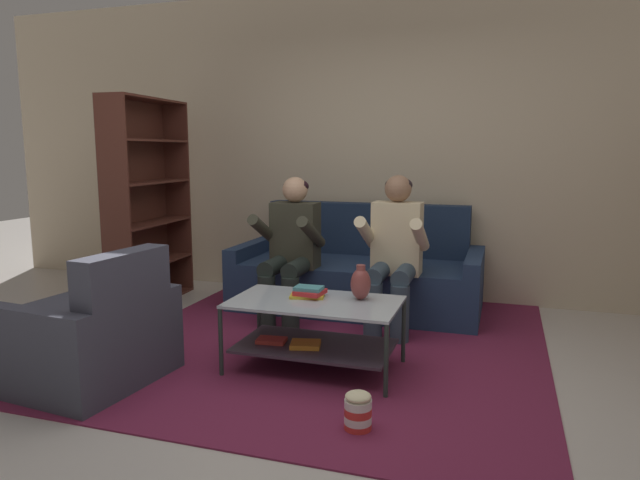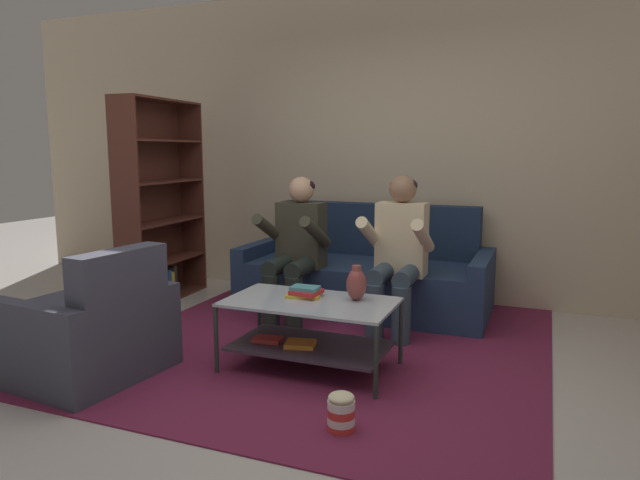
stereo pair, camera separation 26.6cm
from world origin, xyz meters
TOP-DOWN VIEW (x-y plane):
  - ground at (0.00, 0.00)m, footprint 16.80×16.80m
  - back_partition at (0.00, 2.46)m, footprint 8.40×0.12m
  - couch at (-0.04, 1.90)m, footprint 2.15×0.95m
  - person_seated_left at (-0.47, 1.34)m, footprint 0.50×0.58m
  - person_seated_right at (0.39, 1.34)m, footprint 0.50×0.58m
  - coffee_table at (0.06, 0.37)m, footprint 1.07×0.61m
  - area_rug at (0.01, 1.01)m, footprint 3.01×3.47m
  - vase at (0.33, 0.50)m, footprint 0.13×0.13m
  - book_stack at (0.00, 0.44)m, footprint 0.24×0.19m
  - bookshelf at (-1.94, 1.44)m, footprint 0.34×1.07m
  - armchair at (-1.19, -0.23)m, footprint 0.92×0.94m
  - popcorn_tub at (0.53, -0.33)m, footprint 0.14×0.14m

SIDE VIEW (x-z plane):
  - ground at x=0.00m, z-range 0.00..0.00m
  - area_rug at x=0.01m, z-range 0.00..0.01m
  - popcorn_tub at x=0.53m, z-range 0.00..0.21m
  - armchair at x=-1.19m, z-range -0.13..0.69m
  - couch at x=-0.04m, z-range -0.16..0.75m
  - coffee_table at x=0.06m, z-range 0.07..0.53m
  - book_stack at x=0.00m, z-range 0.46..0.53m
  - vase at x=0.33m, z-range 0.45..0.68m
  - person_seated_left at x=-0.47m, z-range 0.05..1.24m
  - person_seated_right at x=0.39m, z-range 0.05..1.27m
  - bookshelf at x=-1.94m, z-range -0.16..1.70m
  - back_partition at x=0.00m, z-range 0.00..2.90m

